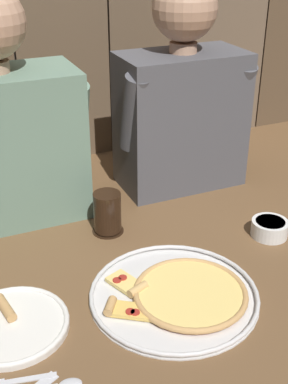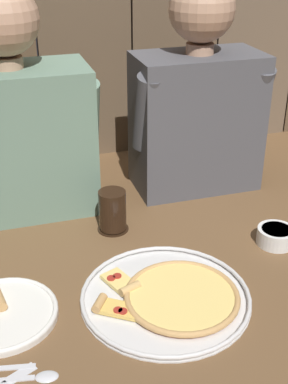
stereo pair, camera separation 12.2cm
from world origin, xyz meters
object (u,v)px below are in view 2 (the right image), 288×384
Objects in this scene: drinking_glass at (113,211)px; diner_left at (14,116)px; pizza_tray at (170,296)px; dipping_bowl at (276,235)px; diner_right at (198,95)px; dinner_plate at (2,314)px.

diner_left is (-0.22, 0.19, 0.23)m from drinking_glass.
pizza_tray is at bearing -81.16° from drinking_glass.
diner_right is (-0.08, 0.39, 0.27)m from dipping_bowl.
diner_right is at bearing 101.04° from dipping_bowl.
dinner_plate reaches higher than pizza_tray.
drinking_glass is (-0.05, 0.33, 0.05)m from pizza_tray.
pizza_tray is 0.37m from dinner_plate.
pizza_tray is at bearing -8.00° from dinner_plate.
drinking_glass is 1.18× the size of dipping_bowl.
diner_right reaches higher than dinner_plate.
pizza_tray is 0.60× the size of diner_right.
dinner_plate is 0.83m from diner_right.
drinking_glass reaches higher than dinner_plate.
dinner_plate is 0.71m from dipping_bowl.
dinner_plate is 0.42m from drinking_glass.
dipping_bowl is at bearing 6.68° from dinner_plate.
dipping_bowl is (0.34, 0.13, 0.02)m from pizza_tray.
diner_right is at bearing 31.68° from drinking_glass.
dinner_plate is at bearing -173.32° from dipping_bowl.
diner_right is (0.26, 0.52, 0.28)m from pizza_tray.
diner_left is at bearing 117.38° from pizza_tray.
dipping_bowl is 0.15× the size of diner_left.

